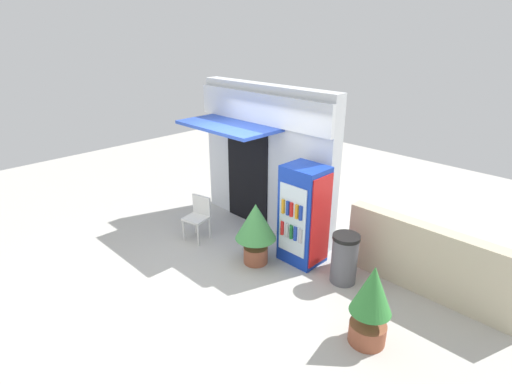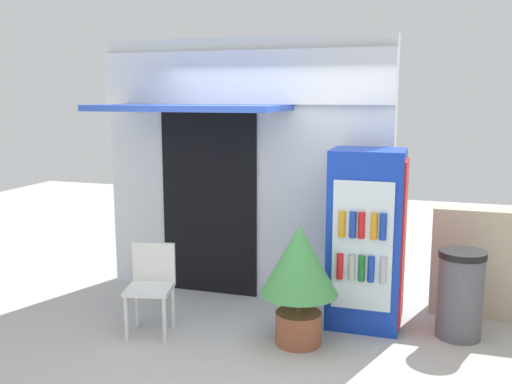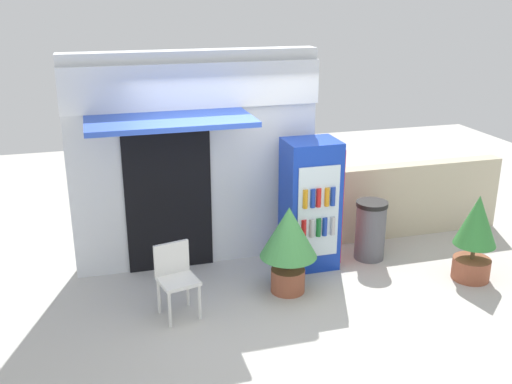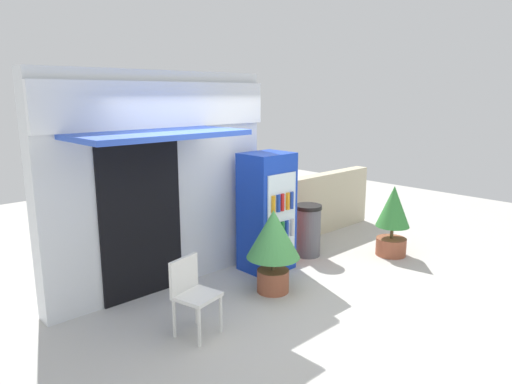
{
  "view_description": "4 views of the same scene",
  "coord_description": "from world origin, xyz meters",
  "px_view_note": "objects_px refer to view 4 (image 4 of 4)",
  "views": [
    {
      "loc": [
        4.65,
        -3.84,
        3.76
      ],
      "look_at": [
        0.27,
        0.54,
        1.2
      ],
      "focal_mm": 28.3,
      "sensor_mm": 36.0,
      "label": 1
    },
    {
      "loc": [
        1.51,
        -4.32,
        2.2
      ],
      "look_at": [
        -0.04,
        0.62,
        1.31
      ],
      "focal_mm": 39.83,
      "sensor_mm": 36.0,
      "label": 2
    },
    {
      "loc": [
        -1.69,
        -5.66,
        3.48
      ],
      "look_at": [
        0.07,
        0.49,
        1.27
      ],
      "focal_mm": 41.15,
      "sensor_mm": 36.0,
      "label": 3
    },
    {
      "loc": [
        -3.56,
        -3.52,
        2.52
      ],
      "look_at": [
        0.28,
        0.53,
        1.32
      ],
      "focal_mm": 32.29,
      "sensor_mm": 36.0,
      "label": 4
    }
  ],
  "objects_px": {
    "potted_plant_near_shop": "(273,241)",
    "trash_bin": "(308,230)",
    "potted_plant_curbside": "(393,217)",
    "drink_cooler": "(267,212)",
    "plastic_chair": "(192,290)"
  },
  "relations": [
    {
      "from": "potted_plant_near_shop",
      "to": "trash_bin",
      "type": "height_order",
      "value": "potted_plant_near_shop"
    },
    {
      "from": "potted_plant_curbside",
      "to": "trash_bin",
      "type": "height_order",
      "value": "potted_plant_curbside"
    },
    {
      "from": "drink_cooler",
      "to": "trash_bin",
      "type": "xyz_separation_m",
      "value": [
        0.86,
        -0.04,
        -0.44
      ]
    },
    {
      "from": "potted_plant_curbside",
      "to": "trash_bin",
      "type": "bearing_deg",
      "value": 136.82
    },
    {
      "from": "drink_cooler",
      "to": "potted_plant_near_shop",
      "type": "relative_size",
      "value": 1.57
    },
    {
      "from": "drink_cooler",
      "to": "trash_bin",
      "type": "height_order",
      "value": "drink_cooler"
    },
    {
      "from": "plastic_chair",
      "to": "drink_cooler",
      "type": "bearing_deg",
      "value": 22.0
    },
    {
      "from": "potted_plant_curbside",
      "to": "trash_bin",
      "type": "relative_size",
      "value": 1.37
    },
    {
      "from": "potted_plant_curbside",
      "to": "potted_plant_near_shop",
      "type": "bearing_deg",
      "value": 172.04
    },
    {
      "from": "drink_cooler",
      "to": "trash_bin",
      "type": "bearing_deg",
      "value": -2.4
    },
    {
      "from": "potted_plant_curbside",
      "to": "plastic_chair",
      "type": "bearing_deg",
      "value": 177.18
    },
    {
      "from": "potted_plant_near_shop",
      "to": "plastic_chair",
      "type": "bearing_deg",
      "value": -174.02
    },
    {
      "from": "potted_plant_near_shop",
      "to": "trash_bin",
      "type": "relative_size",
      "value": 1.33
    },
    {
      "from": "drink_cooler",
      "to": "potted_plant_curbside",
      "type": "distance_m",
      "value": 2.07
    },
    {
      "from": "plastic_chair",
      "to": "potted_plant_near_shop",
      "type": "xyz_separation_m",
      "value": [
        1.38,
        0.14,
        0.2
      ]
    }
  ]
}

